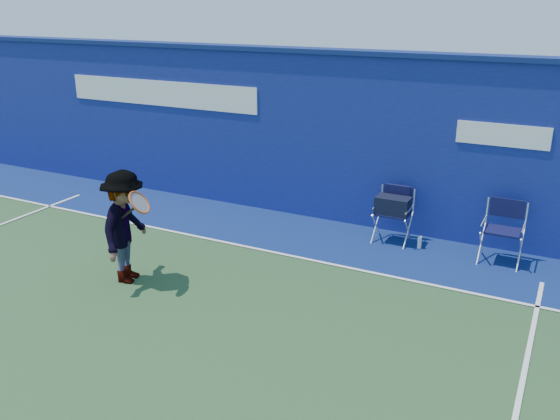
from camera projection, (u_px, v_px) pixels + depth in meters
The scene contains 8 objects.
ground at pixel (113, 340), 7.15m from camera, with size 80.00×80.00×0.00m, color #294A27.
stadium_wall at pixel (298, 132), 11.00m from camera, with size 24.00×0.50×3.08m.
out_of_bounds_strip at pixel (271, 229), 10.59m from camera, with size 24.00×1.80×0.01m, color navy.
court_lines at pixel (145, 317), 7.65m from camera, with size 24.00×12.00×0.01m.
directors_chair_left at pixel (393, 219), 9.94m from camera, with size 0.55×0.51×0.94m.
directors_chair_right at pixel (501, 244), 9.18m from camera, with size 0.58×0.52×0.97m.
water_bottle at pixel (420, 242), 9.75m from camera, with size 0.07×0.07×0.21m, color white.
tennis_player at pixel (125, 227), 8.43m from camera, with size 1.00×1.20×1.66m.
Camera 1 is at (4.61, -4.62, 3.89)m, focal length 38.00 mm.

